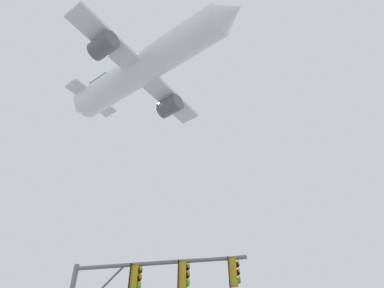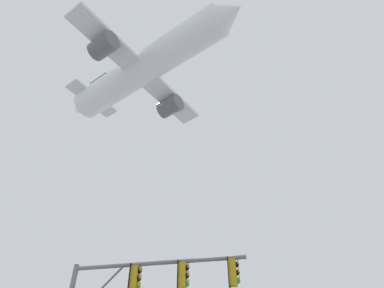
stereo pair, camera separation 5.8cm
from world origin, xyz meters
The scene contains 1 object.
airplane centered at (-7.02, 19.41, 32.38)m, with size 22.26×17.33×6.79m.
Camera 1 is at (-0.90, -5.18, 1.51)m, focal length 32.00 mm.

